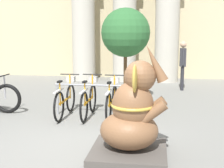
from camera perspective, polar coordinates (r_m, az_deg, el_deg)
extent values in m
plane|color=slate|center=(5.83, -6.00, -10.77)|extent=(60.00, 60.00, 0.00)
cube|color=#C6B78E|center=(14.00, 2.78, 13.53)|extent=(20.00, 0.20, 6.00)
cylinder|color=#BCB7A8|center=(13.27, -5.26, 11.56)|extent=(0.96, 0.96, 5.00)
cylinder|color=#BCB7A8|center=(12.98, 2.31, 11.64)|extent=(0.96, 0.96, 5.00)
cylinder|color=#BCB7A8|center=(12.91, 10.10, 11.51)|extent=(0.96, 0.96, 5.00)
cylinder|color=gray|center=(7.82, -9.91, -2.76)|extent=(0.05, 0.05, 0.75)
cylinder|color=gray|center=(7.43, 6.39, -3.31)|extent=(0.05, 0.05, 0.75)
cylinder|color=gray|center=(7.47, -1.98, -0.25)|extent=(2.29, 0.04, 0.04)
torus|color=black|center=(8.02, -7.56, -2.55)|extent=(0.05, 0.71, 0.71)
torus|color=black|center=(7.13, -9.67, -4.13)|extent=(0.05, 0.71, 0.71)
cube|color=orange|center=(7.56, -8.56, -2.93)|extent=(0.04, 0.86, 0.04)
cube|color=#BCBCBC|center=(7.05, -9.75, -1.23)|extent=(0.06, 0.59, 0.03)
cylinder|color=orange|center=(7.16, -9.48, -1.85)|extent=(0.03, 0.03, 0.54)
cube|color=black|center=(7.11, -9.55, 0.43)|extent=(0.08, 0.18, 0.04)
cylinder|color=orange|center=(7.92, -7.69, -0.44)|extent=(0.03, 0.03, 0.62)
cylinder|color=black|center=(7.87, -7.74, 1.77)|extent=(0.48, 0.03, 0.03)
cube|color=#BCBCBC|center=(7.99, -7.52, 0.87)|extent=(0.20, 0.16, 0.14)
torus|color=black|center=(7.93, -3.53, -2.61)|extent=(0.05, 0.71, 0.71)
torus|color=black|center=(7.02, -5.14, -4.23)|extent=(0.05, 0.71, 0.71)
cube|color=orange|center=(7.47, -4.29, -3.00)|extent=(0.04, 0.86, 0.04)
cube|color=#BCBCBC|center=(6.95, -5.18, -1.28)|extent=(0.06, 0.59, 0.03)
cylinder|color=orange|center=(7.06, -4.98, -1.92)|extent=(0.03, 0.03, 0.54)
cube|color=black|center=(7.01, -5.02, 0.40)|extent=(0.08, 0.18, 0.04)
cylinder|color=orange|center=(7.84, -3.61, -0.48)|extent=(0.03, 0.03, 0.62)
cylinder|color=black|center=(7.79, -3.63, 1.75)|extent=(0.48, 0.03, 0.03)
cube|color=#BCBCBC|center=(7.91, -3.47, 0.84)|extent=(0.20, 0.16, 0.14)
torus|color=black|center=(7.79, 0.47, -2.82)|extent=(0.05, 0.71, 0.71)
torus|color=black|center=(6.87, -0.64, -4.50)|extent=(0.05, 0.71, 0.71)
cube|color=orange|center=(7.32, -0.05, -3.23)|extent=(0.04, 0.86, 0.04)
cube|color=#BCBCBC|center=(6.79, -0.64, -1.49)|extent=(0.06, 0.59, 0.03)
cylinder|color=orange|center=(6.91, -0.51, -2.14)|extent=(0.03, 0.03, 0.54)
cube|color=black|center=(6.86, -0.51, 0.23)|extent=(0.08, 0.18, 0.04)
cylinder|color=orange|center=(7.70, 0.43, -0.64)|extent=(0.03, 0.03, 0.62)
cylinder|color=black|center=(7.65, 0.44, 1.63)|extent=(0.48, 0.03, 0.03)
cube|color=#BCBCBC|center=(7.77, 0.54, 0.70)|extent=(0.20, 0.16, 0.14)
torus|color=black|center=(7.76, 4.63, -2.90)|extent=(0.05, 0.71, 0.71)
torus|color=black|center=(6.83, 4.09, -4.62)|extent=(0.05, 0.71, 0.71)
cube|color=orange|center=(7.28, 4.38, -3.32)|extent=(0.04, 0.86, 0.04)
cube|color=#BCBCBC|center=(6.75, 4.13, -1.59)|extent=(0.06, 0.59, 0.03)
cylinder|color=orange|center=(6.87, 4.18, -2.23)|extent=(0.03, 0.03, 0.54)
cube|color=black|center=(6.81, 4.21, 0.15)|extent=(0.08, 0.18, 0.04)
cylinder|color=orange|center=(7.66, 4.64, -0.72)|extent=(0.03, 0.03, 0.62)
cylinder|color=black|center=(7.61, 4.67, 1.56)|extent=(0.48, 0.03, 0.03)
cube|color=#BCBCBC|center=(7.73, 4.71, 0.63)|extent=(0.20, 0.16, 0.14)
cube|color=#4C4742|center=(5.31, 3.10, -12.21)|extent=(1.24, 1.24, 0.11)
ellipsoid|color=brown|center=(5.18, 3.13, -8.47)|extent=(0.96, 0.85, 0.62)
ellipsoid|color=brown|center=(5.07, 3.81, -3.93)|extent=(0.68, 0.62, 0.79)
sphere|color=brown|center=(4.97, 5.17, 1.41)|extent=(0.51, 0.51, 0.51)
ellipsoid|color=gold|center=(5.22, 4.59, 1.82)|extent=(0.08, 0.36, 0.43)
ellipsoid|color=gold|center=(4.72, 4.17, 1.00)|extent=(0.08, 0.36, 0.43)
cone|color=brown|center=(4.94, 7.83, 3.85)|extent=(0.43, 0.18, 0.64)
cylinder|color=brown|center=(5.21, 7.35, -4.57)|extent=(0.50, 0.17, 0.45)
cylinder|color=brown|center=(4.94, 7.28, -5.36)|extent=(0.50, 0.17, 0.45)
torus|color=gold|center=(5.07, 3.81, -3.93)|extent=(0.70, 0.70, 0.05)
torus|color=black|center=(8.22, -18.61, -2.54)|extent=(0.74, 0.09, 0.74)
cylinder|color=#99999E|center=(8.19, -19.03, -0.60)|extent=(0.04, 0.04, 0.56)
cylinder|color=black|center=(8.15, -19.14, 1.48)|extent=(0.03, 0.55, 0.03)
cylinder|color=#28282D|center=(11.26, 12.67, 1.11)|extent=(0.11, 0.11, 0.83)
cylinder|color=#28282D|center=(11.09, 12.73, 0.98)|extent=(0.11, 0.11, 0.83)
cube|color=#333338|center=(11.09, 12.84, 4.78)|extent=(0.20, 0.32, 0.63)
sphere|color=tan|center=(11.07, 12.92, 7.08)|extent=(0.23, 0.23, 0.23)
cylinder|color=#333338|center=(11.29, 12.77, 5.02)|extent=(0.07, 0.07, 0.56)
cylinder|color=#333338|center=(10.89, 12.92, 4.86)|extent=(0.07, 0.07, 0.56)
cylinder|color=brown|center=(9.02, 2.41, -2.29)|extent=(0.68, 0.68, 0.35)
cylinder|color=brown|center=(8.90, 2.44, 2.28)|extent=(0.10, 0.10, 1.10)
sphere|color=#2D6633|center=(8.83, 2.49, 9.39)|extent=(1.37, 1.37, 1.37)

